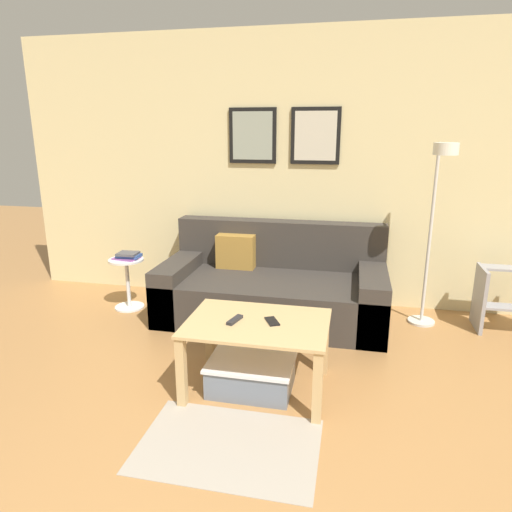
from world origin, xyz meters
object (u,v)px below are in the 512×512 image
object	(u,v)px
floor_lamp	(437,208)
remote_control	(235,320)
coffee_table	(257,334)
book_stack	(128,256)
side_table	(128,279)
step_stool	(508,298)
couch	(273,287)
cell_phone	(272,321)
storage_bin	(251,374)

from	to	relation	value
floor_lamp	remote_control	world-z (taller)	floor_lamp
coffee_table	book_stack	size ratio (longest dim) A/B	3.65
side_table	remote_control	xyz separation A→B (m)	(1.36, -1.16, 0.19)
remote_control	step_stool	distance (m)	2.45
coffee_table	step_stool	xyz separation A→B (m)	(1.88, 1.34, -0.10)
couch	floor_lamp	size ratio (longest dim) A/B	1.26
book_stack	cell_phone	bearing A→B (deg)	-35.52
storage_bin	cell_phone	bearing A→B (deg)	15.81
cell_phone	book_stack	bearing A→B (deg)	117.52
storage_bin	remote_control	distance (m)	0.40
cell_phone	step_stool	size ratio (longest dim) A/B	0.26
couch	floor_lamp	distance (m)	1.54
storage_bin	floor_lamp	bearing A→B (deg)	44.16
couch	side_table	world-z (taller)	couch
coffee_table	storage_bin	size ratio (longest dim) A/B	1.63
coffee_table	step_stool	world-z (taller)	step_stool
coffee_table	cell_phone	world-z (taller)	cell_phone
coffee_table	side_table	distance (m)	1.88
coffee_table	side_table	bearing A→B (deg)	143.06
book_stack	step_stool	distance (m)	3.38
couch	remote_control	size ratio (longest dim) A/B	13.20
coffee_table	couch	bearing A→B (deg)	95.37
floor_lamp	book_stack	size ratio (longest dim) A/B	6.31
side_table	remote_control	size ratio (longest dim) A/B	3.26
storage_bin	book_stack	size ratio (longest dim) A/B	2.24
remote_control	step_stool	world-z (taller)	step_stool
couch	side_table	xyz separation A→B (m)	(-1.39, -0.11, 0.02)
coffee_table	step_stool	bearing A→B (deg)	35.55
couch	coffee_table	bearing A→B (deg)	-84.63
side_table	step_stool	distance (m)	3.39
couch	floor_lamp	xyz separation A→B (m)	(1.32, -0.05, 0.79)
step_stool	cell_phone	bearing A→B (deg)	-143.42
remote_control	step_stool	size ratio (longest dim) A/B	0.28
floor_lamp	side_table	bearing A→B (deg)	-178.73
floor_lamp	coffee_table	bearing A→B (deg)	-135.45
remote_control	step_stool	bearing A→B (deg)	49.28
coffee_table	storage_bin	xyz separation A→B (m)	(-0.04, -0.02, -0.28)
coffee_table	remote_control	size ratio (longest dim) A/B	6.05
side_table	book_stack	distance (m)	0.23
side_table	couch	bearing A→B (deg)	4.58
storage_bin	coffee_table	bearing A→B (deg)	27.81
couch	cell_phone	world-z (taller)	couch
coffee_table	side_table	world-z (taller)	side_table
coffee_table	cell_phone	distance (m)	0.13
floor_lamp	step_stool	xyz separation A→B (m)	(0.67, 0.15, -0.77)
couch	side_table	size ratio (longest dim) A/B	4.05
couch	storage_bin	xyz separation A→B (m)	(0.08, -1.26, -0.17)
coffee_table	cell_phone	size ratio (longest dim) A/B	6.48
floor_lamp	storage_bin	bearing A→B (deg)	-135.84
storage_bin	book_stack	distance (m)	1.91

